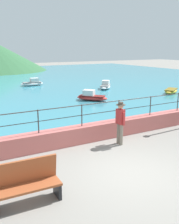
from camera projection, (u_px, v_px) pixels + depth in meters
ground_plane at (130, 173)px, 8.17m from camera, size 120.00×120.00×0.00m
promenade_wall at (82, 134)px, 10.78m from camera, size 20.00×0.56×0.70m
railing at (82, 111)px, 10.55m from camera, size 18.44×0.04×0.90m
bench_main at (26, 182)px, 6.49m from camera, size 1.72×0.62×1.13m
person_walking at (120, 121)px, 10.40m from camera, size 0.38×0.57×1.75m
boat_0 at (105, 86)px, 24.47m from camera, size 2.18×2.33×0.76m
boat_1 at (171, 91)px, 22.11m from camera, size 2.43×1.98×0.36m
boat_3 at (33, 83)px, 26.48m from camera, size 2.33×0.97×0.76m
boat_5 at (91, 97)px, 19.07m from camera, size 2.21×2.31×0.76m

